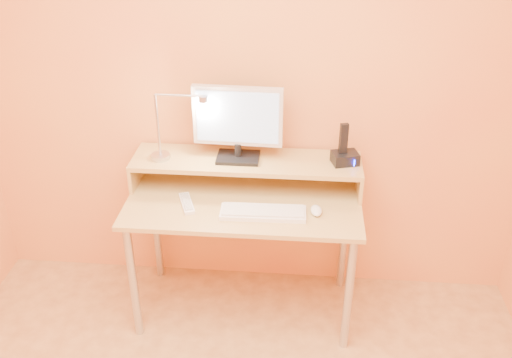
# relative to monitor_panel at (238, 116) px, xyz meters

# --- Properties ---
(wall_back) EXTENTS (3.00, 0.04, 2.50)m
(wall_back) POSITION_rel_monitor_panel_xyz_m (0.04, 0.16, 0.13)
(wall_back) COLOR #EBA450
(wall_back) RESTS_ON floor
(desk_leg_fl) EXTENTS (0.04, 0.04, 0.69)m
(desk_leg_fl) POSITION_rel_monitor_panel_xyz_m (-0.51, -0.41, -0.77)
(desk_leg_fl) COLOR #BABAC3
(desk_leg_fl) RESTS_ON floor
(desk_leg_fr) EXTENTS (0.04, 0.04, 0.69)m
(desk_leg_fr) POSITION_rel_monitor_panel_xyz_m (0.59, -0.41, -0.77)
(desk_leg_fr) COLOR #BABAC3
(desk_leg_fr) RESTS_ON floor
(desk_leg_bl) EXTENTS (0.04, 0.04, 0.69)m
(desk_leg_bl) POSITION_rel_monitor_panel_xyz_m (-0.51, 0.09, -0.77)
(desk_leg_bl) COLOR #BABAC3
(desk_leg_bl) RESTS_ON floor
(desk_leg_br) EXTENTS (0.04, 0.04, 0.69)m
(desk_leg_br) POSITION_rel_monitor_panel_xyz_m (0.59, 0.09, -0.77)
(desk_leg_br) COLOR #BABAC3
(desk_leg_br) RESTS_ON floor
(desk_lower) EXTENTS (1.20, 0.60, 0.02)m
(desk_lower) POSITION_rel_monitor_panel_xyz_m (0.04, -0.16, -0.41)
(desk_lower) COLOR tan
(desk_lower) RESTS_ON floor
(shelf_riser_left) EXTENTS (0.02, 0.30, 0.14)m
(shelf_riser_left) POSITION_rel_monitor_panel_xyz_m (-0.55, -0.01, -0.33)
(shelf_riser_left) COLOR tan
(shelf_riser_left) RESTS_ON desk_lower
(shelf_riser_right) EXTENTS (0.02, 0.30, 0.14)m
(shelf_riser_right) POSITION_rel_monitor_panel_xyz_m (0.63, -0.01, -0.33)
(shelf_riser_right) COLOR tan
(shelf_riser_right) RESTS_ON desk_lower
(desk_shelf) EXTENTS (1.20, 0.30, 0.02)m
(desk_shelf) POSITION_rel_monitor_panel_xyz_m (0.04, -0.01, -0.25)
(desk_shelf) COLOR tan
(desk_shelf) RESTS_ON desk_lower
(monitor_foot) EXTENTS (0.22, 0.16, 0.02)m
(monitor_foot) POSITION_rel_monitor_panel_xyz_m (-0.00, -0.01, -0.23)
(monitor_foot) COLOR black
(monitor_foot) RESTS_ON desk_shelf
(monitor_neck) EXTENTS (0.04, 0.04, 0.07)m
(monitor_neck) POSITION_rel_monitor_panel_xyz_m (-0.00, -0.01, -0.19)
(monitor_neck) COLOR black
(monitor_neck) RESTS_ON monitor_foot
(monitor_panel) EXTENTS (0.46, 0.05, 0.31)m
(monitor_panel) POSITION_rel_monitor_panel_xyz_m (0.00, 0.00, 0.00)
(monitor_panel) COLOR silver
(monitor_panel) RESTS_ON monitor_neck
(monitor_back) EXTENTS (0.41, 0.03, 0.27)m
(monitor_back) POSITION_rel_monitor_panel_xyz_m (-0.00, 0.02, 0.00)
(monitor_back) COLOR black
(monitor_back) RESTS_ON monitor_panel
(monitor_screen) EXTENTS (0.42, 0.02, 0.27)m
(monitor_screen) POSITION_rel_monitor_panel_xyz_m (-0.00, -0.02, 0.00)
(monitor_screen) COLOR #A1C5F8
(monitor_screen) RESTS_ON monitor_panel
(lamp_base) EXTENTS (0.10, 0.10, 0.02)m
(lamp_base) POSITION_rel_monitor_panel_xyz_m (-0.41, -0.04, -0.23)
(lamp_base) COLOR #BABAC3
(lamp_base) RESTS_ON desk_shelf
(lamp_post) EXTENTS (0.01, 0.01, 0.33)m
(lamp_post) POSITION_rel_monitor_panel_xyz_m (-0.41, -0.04, -0.05)
(lamp_post) COLOR #BABAC3
(lamp_post) RESTS_ON lamp_base
(lamp_arm) EXTENTS (0.24, 0.01, 0.01)m
(lamp_arm) POSITION_rel_monitor_panel_xyz_m (-0.29, -0.04, 0.12)
(lamp_arm) COLOR #BABAC3
(lamp_arm) RESTS_ON lamp_post
(lamp_head) EXTENTS (0.04, 0.04, 0.03)m
(lamp_head) POSITION_rel_monitor_panel_xyz_m (-0.17, -0.04, 0.10)
(lamp_head) COLOR #BABAC3
(lamp_head) RESTS_ON lamp_arm
(lamp_bulb) EXTENTS (0.03, 0.03, 0.00)m
(lamp_bulb) POSITION_rel_monitor_panel_xyz_m (-0.17, -0.04, 0.09)
(lamp_bulb) COLOR #FFEAC6
(lamp_bulb) RESTS_ON lamp_head
(phone_dock) EXTENTS (0.15, 0.13, 0.06)m
(phone_dock) POSITION_rel_monitor_panel_xyz_m (0.55, -0.01, -0.21)
(phone_dock) COLOR black
(phone_dock) RESTS_ON desk_shelf
(phone_handset) EXTENTS (0.05, 0.04, 0.16)m
(phone_handset) POSITION_rel_monitor_panel_xyz_m (0.54, -0.01, -0.10)
(phone_handset) COLOR black
(phone_handset) RESTS_ON phone_dock
(phone_led) EXTENTS (0.01, 0.00, 0.04)m
(phone_led) POSITION_rel_monitor_panel_xyz_m (0.60, -0.06, -0.21)
(phone_led) COLOR #1A26FF
(phone_led) RESTS_ON phone_dock
(keyboard) EXTENTS (0.42, 0.14, 0.02)m
(keyboard) POSITION_rel_monitor_panel_xyz_m (0.15, -0.29, -0.39)
(keyboard) COLOR white
(keyboard) RESTS_ON desk_lower
(mouse) EXTENTS (0.06, 0.10, 0.03)m
(mouse) POSITION_rel_monitor_panel_xyz_m (0.41, -0.25, -0.38)
(mouse) COLOR white
(mouse) RESTS_ON desk_lower
(remote_control) EXTENTS (0.12, 0.20, 0.02)m
(remote_control) POSITION_rel_monitor_panel_xyz_m (-0.24, -0.23, -0.39)
(remote_control) COLOR white
(remote_control) RESTS_ON desk_lower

